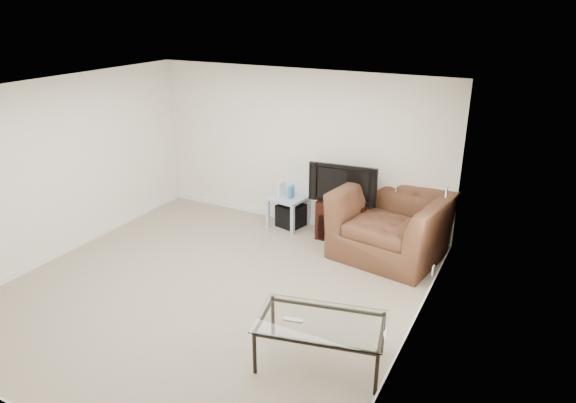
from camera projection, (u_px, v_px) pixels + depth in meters
The scene contains 18 objects.
floor at pixel (209, 292), 6.49m from camera, with size 5.00×5.00×0.00m, color tan.
ceiling at pixel (197, 93), 5.58m from camera, with size 5.00×5.00×0.00m, color white.
wall_back at pixel (298, 149), 8.10m from camera, with size 5.00×0.02×2.50m, color silver.
wall_left at pixel (56, 170), 7.11m from camera, with size 0.02×5.00×2.50m, color silver.
wall_right at pixel (414, 243), 4.96m from camera, with size 0.02×5.00×2.50m, color silver.
plate_back at pixel (224, 139), 8.69m from camera, with size 0.12×0.02×0.12m, color white.
plate_right_switch at pixel (447, 192), 6.29m from camera, with size 0.02×0.09×0.13m, color white.
plate_right_outlet at pixel (433, 270), 6.39m from camera, with size 0.02×0.08×0.12m, color white.
tv_stand at pixel (343, 219), 7.88m from camera, with size 0.74×0.52×0.62m, color black, non-canonical shape.
dvd_player at pixel (343, 207), 7.77m from camera, with size 0.42×0.30×0.06m, color black.
television at pixel (344, 182), 7.63m from camera, with size 0.96×0.19×0.59m, color black.
side_table at pixel (289, 211), 8.30m from camera, with size 0.53×0.53×0.51m, color silver, non-canonical shape.
subwoofer at pixel (291, 215), 8.33m from camera, with size 0.37×0.37×0.37m, color black.
game_console at pixel (281, 188), 8.22m from camera, with size 0.05×0.17×0.23m, color white.
game_case at pixel (291, 192), 8.12m from camera, with size 0.05×0.15×0.20m, color #337FCC.
recliner at pixel (392, 213), 7.20m from camera, with size 1.48×0.96×1.30m, color #49381F.
coffee_table at pixel (320, 342), 5.13m from camera, with size 1.27×0.72×0.50m, color black, non-canonical shape.
remote at pixel (293, 320), 5.04m from camera, with size 0.20×0.06×0.02m, color #B2B2B7.
Camera 1 is at (3.47, -4.54, 3.43)m, focal length 32.00 mm.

